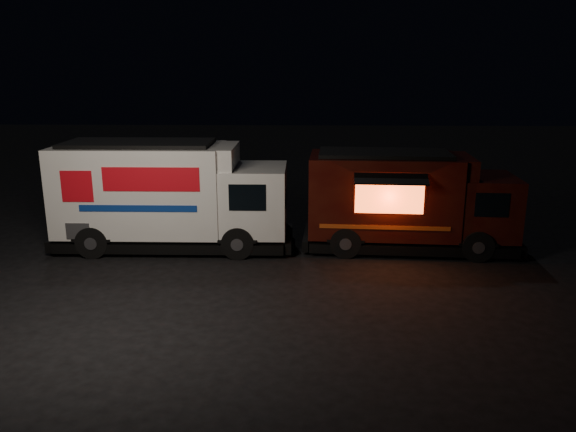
# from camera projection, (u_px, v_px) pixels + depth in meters

# --- Properties ---
(ground) EXTENTS (80.00, 80.00, 0.00)m
(ground) POSITION_uv_depth(u_px,v_px,m) (251.00, 278.00, 14.83)
(ground) COLOR black
(ground) RESTS_ON ground
(white_truck) EXTENTS (7.21, 2.48, 3.26)m
(white_truck) POSITION_uv_depth(u_px,v_px,m) (173.00, 195.00, 16.99)
(white_truck) COLOR white
(white_truck) RESTS_ON ground
(red_truck) EXTENTS (6.53, 2.75, 2.98)m
(red_truck) POSITION_uv_depth(u_px,v_px,m) (411.00, 201.00, 16.86)
(red_truck) COLOR #37110A
(red_truck) RESTS_ON ground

